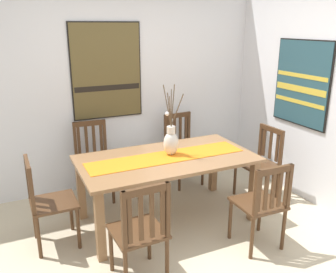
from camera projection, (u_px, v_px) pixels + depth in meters
The scene contains 13 objects.
ground_plane at pixel (190, 253), 3.42m from camera, with size 6.40×6.40×0.03m, color beige.
wall_back at pixel (124, 83), 4.62m from camera, with size 6.40×0.12×2.70m, color silver.
dining_table at pixel (167, 166), 3.80m from camera, with size 1.85×0.98×0.73m.
table_runner at pixel (167, 157), 3.77m from camera, with size 1.70×0.36×0.01m, color orange.
centerpiece_vase at pixel (171, 141), 3.79m from camera, with size 0.22×0.21×0.77m.
chair_0 at pixel (182, 148), 4.80m from camera, with size 0.45×0.45×0.94m.
chair_1 at pixel (262, 203), 3.34m from camera, with size 0.43×0.43×0.88m.
chair_2 at pixel (140, 231), 2.88m from camera, with size 0.44×0.44×0.93m.
chair_3 at pixel (261, 162), 4.37m from camera, with size 0.44×0.44×0.89m.
chair_4 at pixel (47, 201), 3.38m from camera, with size 0.42×0.42×0.90m.
chair_5 at pixel (93, 160), 4.34m from camera, with size 0.45×0.45×0.95m.
painting_on_back_wall at pixel (107, 71), 4.41m from camera, with size 0.89×0.05×1.18m.
painting_on_side_wall at pixel (302, 83), 4.23m from camera, with size 0.05×0.84×1.01m.
Camera 1 is at (-1.42, -2.56, 2.07)m, focal length 38.21 mm.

